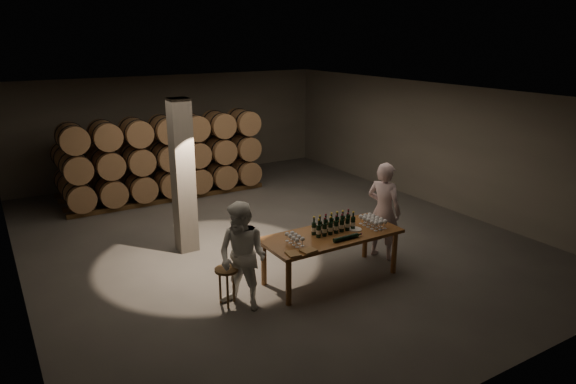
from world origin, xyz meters
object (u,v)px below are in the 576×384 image
notebook_near (309,251)px  person_woman (243,257)px  plate (355,229)px  stool (227,275)px  person_man (384,211)px  bottle_cluster (334,225)px  tasting_table (331,239)px

notebook_near → person_woman: 1.12m
plate → stool: plate is taller
stool → person_woman: person_woman is taller
notebook_near → person_man: bearing=10.3°
person_man → person_woman: person_man is taller
notebook_near → person_man: person_man is taller
bottle_cluster → stool: bearing=178.3°
tasting_table → person_woman: size_ratio=1.42×
tasting_table → stool: size_ratio=3.91×
tasting_table → plate: (0.50, -0.06, 0.11)m
tasting_table → stool: (-2.06, 0.12, -0.25)m
bottle_cluster → person_woman: size_ratio=0.47×
bottle_cluster → person_woman: 1.96m
tasting_table → bottle_cluster: size_ratio=3.00×
plate → stool: 2.59m
person_man → notebook_near: bearing=86.9°
stool → person_woman: (0.20, -0.21, 0.37)m
tasting_table → plate: plate is taller
bottle_cluster → person_man: 1.41m
stool → person_man: (3.54, 0.14, 0.45)m
bottle_cluster → stool: 2.20m
tasting_table → person_woman: person_woman is taller
notebook_near → bottle_cluster: bearing=22.6°
plate → person_man: size_ratio=0.13×
plate → person_woman: bearing=-179.2°
plate → stool: size_ratio=0.38×
tasting_table → notebook_near: 0.92m
person_woman → bottle_cluster: bearing=63.0°
notebook_near → stool: notebook_near is taller
bottle_cluster → stool: size_ratio=1.30×
bottle_cluster → person_man: (1.39, 0.20, -0.03)m
notebook_near → stool: bearing=148.6°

